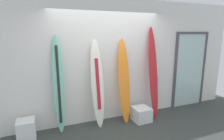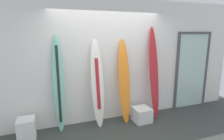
{
  "view_description": "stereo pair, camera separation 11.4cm",
  "coord_description": "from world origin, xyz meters",
  "px_view_note": "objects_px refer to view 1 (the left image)",
  "views": [
    {
      "loc": [
        -1.35,
        -2.57,
        2.02
      ],
      "look_at": [
        0.02,
        0.95,
        1.25
      ],
      "focal_mm": 28.52,
      "sensor_mm": 36.0,
      "label": 1
    },
    {
      "loc": [
        -1.24,
        -2.61,
        2.02
      ],
      "look_at": [
        0.02,
        0.95,
        1.25
      ],
      "focal_mm": 28.52,
      "sensor_mm": 36.0,
      "label": 2
    }
  ],
  "objects_px": {
    "surfboard_crimson": "(153,74)",
    "display_block_center": "(26,131)",
    "glass_door": "(190,69)",
    "surfboard_seafoam": "(58,85)",
    "display_block_left": "(141,114)",
    "surfboard_sunset": "(124,81)",
    "surfboard_ivory": "(98,84)"
  },
  "relations": [
    {
      "from": "surfboard_ivory",
      "to": "display_block_center",
      "type": "xyz_separation_m",
      "value": [
        -1.45,
        -0.13,
        -0.74
      ]
    },
    {
      "from": "display_block_left",
      "to": "glass_door",
      "type": "xyz_separation_m",
      "value": [
        1.73,
        0.37,
        0.91
      ]
    },
    {
      "from": "surfboard_crimson",
      "to": "display_block_center",
      "type": "distance_m",
      "value": 2.97
    },
    {
      "from": "display_block_center",
      "to": "display_block_left",
      "type": "bearing_deg",
      "value": -1.22
    },
    {
      "from": "surfboard_seafoam",
      "to": "display_block_left",
      "type": "distance_m",
      "value": 2.02
    },
    {
      "from": "surfboard_seafoam",
      "to": "display_block_center",
      "type": "distance_m",
      "value": 1.04
    },
    {
      "from": "surfboard_sunset",
      "to": "glass_door",
      "type": "height_order",
      "value": "glass_door"
    },
    {
      "from": "display_block_center",
      "to": "glass_door",
      "type": "relative_size",
      "value": 0.21
    },
    {
      "from": "surfboard_sunset",
      "to": "surfboard_crimson",
      "type": "xyz_separation_m",
      "value": [
        0.76,
        -0.02,
        0.12
      ]
    },
    {
      "from": "glass_door",
      "to": "surfboard_crimson",
      "type": "bearing_deg",
      "value": -170.88
    },
    {
      "from": "surfboard_crimson",
      "to": "glass_door",
      "type": "height_order",
      "value": "surfboard_crimson"
    },
    {
      "from": "surfboard_crimson",
      "to": "display_block_left",
      "type": "distance_m",
      "value": 1.0
    },
    {
      "from": "display_block_center",
      "to": "glass_door",
      "type": "height_order",
      "value": "glass_door"
    },
    {
      "from": "surfboard_seafoam",
      "to": "surfboard_crimson",
      "type": "xyz_separation_m",
      "value": [
        2.2,
        -0.09,
        0.07
      ]
    },
    {
      "from": "display_block_center",
      "to": "surfboard_sunset",
      "type": "bearing_deg",
      "value": 3.28
    },
    {
      "from": "surfboard_sunset",
      "to": "surfboard_crimson",
      "type": "distance_m",
      "value": 0.77
    },
    {
      "from": "surfboard_ivory",
      "to": "display_block_left",
      "type": "distance_m",
      "value": 1.3
    },
    {
      "from": "display_block_center",
      "to": "surfboard_seafoam",
      "type": "bearing_deg",
      "value": 16.31
    },
    {
      "from": "surfboard_seafoam",
      "to": "surfboard_sunset",
      "type": "distance_m",
      "value": 1.43
    },
    {
      "from": "surfboard_seafoam",
      "to": "surfboard_sunset",
      "type": "bearing_deg",
      "value": -2.78
    },
    {
      "from": "display_block_left",
      "to": "surfboard_sunset",
      "type": "bearing_deg",
      "value": 155.83
    },
    {
      "from": "surfboard_crimson",
      "to": "surfboard_sunset",
      "type": "bearing_deg",
      "value": 178.79
    },
    {
      "from": "surfboard_ivory",
      "to": "surfboard_crimson",
      "type": "distance_m",
      "value": 1.4
    },
    {
      "from": "surfboard_ivory",
      "to": "display_block_left",
      "type": "height_order",
      "value": "surfboard_ivory"
    },
    {
      "from": "surfboard_seafoam",
      "to": "surfboard_sunset",
      "type": "height_order",
      "value": "surfboard_seafoam"
    },
    {
      "from": "surfboard_seafoam",
      "to": "display_block_center",
      "type": "xyz_separation_m",
      "value": [
        -0.64,
        -0.19,
        -0.79
      ]
    },
    {
      "from": "glass_door",
      "to": "display_block_left",
      "type": "bearing_deg",
      "value": -167.87
    },
    {
      "from": "surfboard_seafoam",
      "to": "surfboard_ivory",
      "type": "bearing_deg",
      "value": -4.02
    },
    {
      "from": "surfboard_crimson",
      "to": "surfboard_ivory",
      "type": "bearing_deg",
      "value": 178.8
    },
    {
      "from": "surfboard_crimson",
      "to": "display_block_center",
      "type": "height_order",
      "value": "surfboard_crimson"
    },
    {
      "from": "surfboard_sunset",
      "to": "glass_door",
      "type": "distance_m",
      "value": 2.12
    },
    {
      "from": "surfboard_crimson",
      "to": "glass_door",
      "type": "distance_m",
      "value": 1.36
    }
  ]
}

